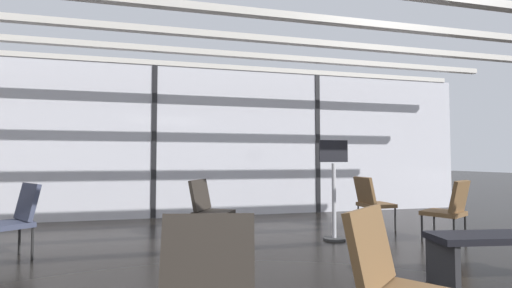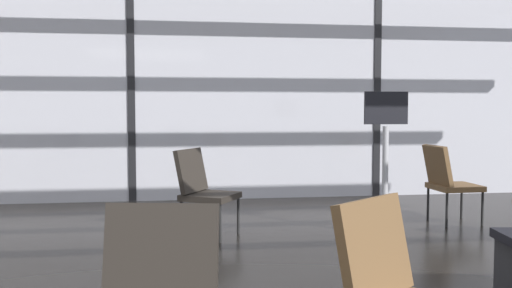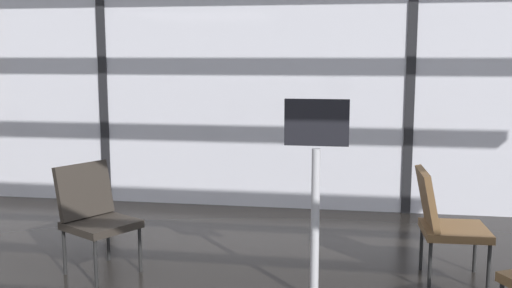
% 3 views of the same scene
% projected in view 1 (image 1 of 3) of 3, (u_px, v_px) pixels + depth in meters
% --- Properties ---
extents(glass_curtain_wall, '(14.00, 0.08, 3.06)m').
position_uv_depth(glass_curtain_wall, '(154.00, 141.00, 7.04)').
color(glass_curtain_wall, silver).
rests_on(glass_curtain_wall, ground).
extents(window_mullion_1, '(0.10, 0.12, 3.06)m').
position_uv_depth(window_mullion_1, '(154.00, 141.00, 7.04)').
color(window_mullion_1, black).
rests_on(window_mullion_1, ground).
extents(window_mullion_2, '(0.10, 0.12, 3.06)m').
position_uv_depth(window_mullion_2, '(317.00, 143.00, 7.85)').
color(window_mullion_2, black).
rests_on(window_mullion_2, ground).
extents(parked_airplane, '(12.80, 4.15, 4.15)m').
position_uv_depth(parked_airplane, '(151.00, 133.00, 11.87)').
color(parked_airplane, silver).
rests_on(parked_airplane, ground).
extents(lounge_chair_0, '(0.67, 0.69, 0.87)m').
position_uv_depth(lounge_chair_0, '(450.00, 207.00, 4.90)').
color(lounge_chair_0, brown).
rests_on(lounge_chair_0, ground).
extents(lounge_chair_1, '(0.54, 0.50, 0.87)m').
position_uv_depth(lounge_chair_1, '(371.00, 199.00, 5.86)').
color(lounge_chair_1, brown).
rests_on(lounge_chair_1, ground).
extents(lounge_chair_4, '(0.70, 0.68, 0.87)m').
position_uv_depth(lounge_chair_4, '(208.00, 206.00, 5.00)').
color(lounge_chair_4, '#28231E').
rests_on(lounge_chair_4, ground).
extents(lounge_chair_5, '(0.71, 0.70, 0.87)m').
position_uv_depth(lounge_chair_5, '(15.00, 216.00, 4.12)').
color(lounge_chair_5, '#33384C').
rests_on(lounge_chair_5, ground).
extents(lounge_chair_6, '(0.70, 0.71, 0.87)m').
position_uv_depth(lounge_chair_6, '(393.00, 279.00, 1.95)').
color(lounge_chair_6, brown).
rests_on(lounge_chair_6, ground).
extents(waiting_bench, '(1.54, 0.61, 0.47)m').
position_uv_depth(waiting_bench, '(511.00, 245.00, 3.25)').
color(waiting_bench, black).
rests_on(waiting_bench, ground).
extents(info_sign, '(0.44, 0.32, 1.44)m').
position_uv_depth(info_sign, '(334.00, 193.00, 5.10)').
color(info_sign, '#333333').
rests_on(info_sign, ground).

